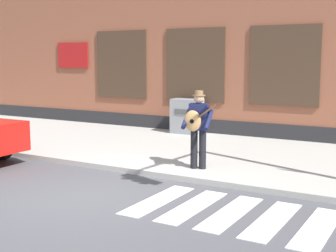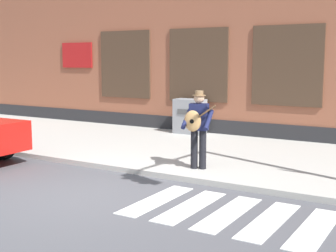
{
  "view_description": "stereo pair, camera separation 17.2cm",
  "coord_description": "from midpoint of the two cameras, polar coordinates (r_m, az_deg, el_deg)",
  "views": [
    {
      "loc": [
        5.22,
        -6.29,
        2.41
      ],
      "look_at": [
        0.46,
        1.96,
        1.05
      ],
      "focal_mm": 50.0,
      "sensor_mm": 36.0,
      "label": 1
    },
    {
      "loc": [
        5.36,
        -6.21,
        2.41
      ],
      "look_at": [
        0.46,
        1.96,
        1.05
      ],
      "focal_mm": 50.0,
      "sensor_mm": 36.0,
      "label": 2
    }
  ],
  "objects": [
    {
      "name": "utility_box",
      "position": [
        14.5,
        1.98,
        1.19
      ],
      "size": [
        0.95,
        0.53,
        1.07
      ],
      "color": "gray",
      "rests_on": "sidewalk"
    },
    {
      "name": "ground_plane",
      "position": [
        8.54,
        -9.95,
        -8.38
      ],
      "size": [
        160.0,
        160.0,
        0.0
      ],
      "primitive_type": "plane",
      "color": "#4C4C51"
    },
    {
      "name": "sidewalk",
      "position": [
        12.02,
        3.25,
        -3.14
      ],
      "size": [
        28.0,
        5.25,
        0.12
      ],
      "color": "#ADAAA3",
      "rests_on": "ground"
    },
    {
      "name": "busker",
      "position": [
        9.76,
        3.13,
        0.14
      ],
      "size": [
        0.76,
        0.61,
        1.65
      ],
      "color": "black",
      "rests_on": "sidewalk"
    },
    {
      "name": "crosswalk",
      "position": [
        7.17,
        17.14,
        -11.81
      ],
      "size": [
        5.78,
        1.9,
        0.01
      ],
      "color": "silver",
      "rests_on": "ground"
    },
    {
      "name": "building_backdrop",
      "position": [
        16.07,
        10.92,
        11.14
      ],
      "size": [
        28.0,
        4.06,
        6.58
      ],
      "color": "#99563D",
      "rests_on": "ground"
    }
  ]
}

